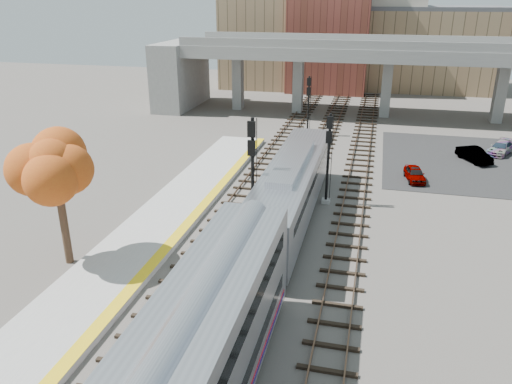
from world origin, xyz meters
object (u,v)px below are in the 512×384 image
at_px(tree, 55,167).
at_px(car_b, 474,155).
at_px(car_c, 501,148).
at_px(signal_mast_far, 308,108).
at_px(car_a, 415,174).
at_px(signal_mast_near, 252,176).
at_px(locomotive, 292,188).
at_px(signal_mast_mid, 328,161).

distance_m(tree, car_b, 36.08).
bearing_deg(car_c, signal_mast_far, -160.32).
bearing_deg(car_a, signal_mast_near, -140.22).
bearing_deg(locomotive, signal_mast_far, 95.41).
distance_m(car_b, car_c, 4.21).
xyz_separation_m(signal_mast_near, signal_mast_far, (0.00, 24.61, -0.80)).
height_order(signal_mast_far, car_c, signal_mast_far).
bearing_deg(car_b, signal_mast_near, -158.96).
bearing_deg(locomotive, car_b, 49.24).
bearing_deg(signal_mast_near, locomotive, 49.14).
relative_size(signal_mast_far, car_a, 1.87).
distance_m(car_a, car_c, 12.75).
xyz_separation_m(signal_mast_far, car_b, (16.18, -5.85, -2.30)).
bearing_deg(signal_mast_far, car_c, -8.22).
xyz_separation_m(signal_mast_near, car_a, (10.65, 12.25, -3.17)).
bearing_deg(car_c, car_a, -103.19).
bearing_deg(car_c, locomotive, -103.16).
height_order(signal_mast_far, car_a, signal_mast_far).
bearing_deg(car_b, locomotive, -158.95).
height_order(locomotive, signal_mast_mid, signal_mast_mid).
bearing_deg(tree, signal_mast_near, 34.64).
distance_m(locomotive, signal_mast_near, 3.55).
height_order(locomotive, car_a, locomotive).
relative_size(signal_mast_far, car_b, 1.62).
height_order(signal_mast_far, car_b, signal_mast_far).
distance_m(signal_mast_near, signal_mast_mid, 7.09).
xyz_separation_m(car_a, car_c, (8.38, 9.61, 0.01)).
height_order(signal_mast_near, signal_mast_far, signal_mast_near).
distance_m(tree, car_c, 40.25).
relative_size(signal_mast_near, car_a, 2.22).
xyz_separation_m(car_b, car_c, (2.84, 3.10, -0.06)).
bearing_deg(car_a, signal_mast_mid, -144.45).
xyz_separation_m(signal_mast_near, car_c, (19.02, 21.86, -3.16)).
bearing_deg(car_c, signal_mast_mid, -104.93).
bearing_deg(signal_mast_near, signal_mast_far, 90.00).
bearing_deg(signal_mast_near, car_b, 49.22).
distance_m(signal_mast_mid, car_c, 22.11).
relative_size(signal_mast_near, car_c, 1.85).
xyz_separation_m(car_a, car_b, (5.53, 6.51, 0.07)).
xyz_separation_m(locomotive, tree, (-11.31, -8.79, 3.47)).
distance_m(signal_mast_mid, tree, 18.18).
bearing_deg(locomotive, car_a, 48.98).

